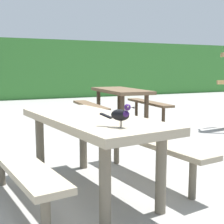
{
  "coord_description": "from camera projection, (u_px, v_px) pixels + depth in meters",
  "views": [
    {
      "loc": [
        -0.75,
        -2.68,
        1.19
      ],
      "look_at": [
        0.3,
        -0.39,
        0.84
      ],
      "focal_mm": 50.58,
      "sensor_mm": 36.0,
      "label": 1
    }
  ],
  "objects": [
    {
      "name": "picnic_table_far_centre",
      "position": [
        121.0,
        97.0,
        6.87
      ],
      "size": [
        1.76,
        1.84,
        0.74
      ],
      "color": "brown",
      "rests_on": "ground"
    },
    {
      "name": "ground_plane",
      "position": [
        65.0,
        199.0,
        2.89
      ],
      "size": [
        60.0,
        60.0,
        0.0
      ],
      "primitive_type": "plane",
      "color": "gray"
    },
    {
      "name": "bird_grackle",
      "position": [
        121.0,
        114.0,
        2.41
      ],
      "size": [
        0.2,
        0.23,
        0.18
      ],
      "color": "black",
      "rests_on": "picnic_table_foreground"
    },
    {
      "name": "picnic_table_foreground",
      "position": [
        91.0,
        136.0,
        3.0
      ],
      "size": [
        1.89,
        1.91,
        0.74
      ],
      "color": "gray",
      "rests_on": "ground"
    }
  ]
}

